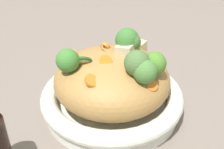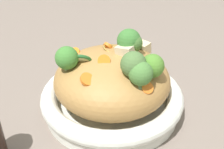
{
  "view_description": "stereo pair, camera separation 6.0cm",
  "coord_description": "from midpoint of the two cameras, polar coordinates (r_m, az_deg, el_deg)",
  "views": [
    {
      "loc": [
        -0.11,
        0.5,
        0.4
      ],
      "look_at": [
        0.0,
        0.0,
        0.09
      ],
      "focal_mm": 44.18,
      "sensor_mm": 36.0,
      "label": 1
    },
    {
      "loc": [
        -0.16,
        0.48,
        0.4
      ],
      "look_at": [
        0.0,
        0.0,
        0.09
      ],
      "focal_mm": 44.18,
      "sensor_mm": 36.0,
      "label": 2
    }
  ],
  "objects": [
    {
      "name": "chicken_chunks",
      "position": [
        0.6,
        -1.51,
        4.61
      ],
      "size": [
        0.18,
        0.16,
        0.05
      ],
      "color": "beige",
      "rests_on": "serving_bowl"
    },
    {
      "name": "carrot_coins",
      "position": [
        0.56,
        -5.56,
        1.92
      ],
      "size": [
        0.22,
        0.15,
        0.05
      ],
      "color": "orange",
      "rests_on": "serving_bowl"
    },
    {
      "name": "broccoli_florets",
      "position": [
        0.55,
        -0.15,
        3.61
      ],
      "size": [
        0.23,
        0.16,
        0.08
      ],
      "color": "#9AAC73",
      "rests_on": "serving_bowl"
    },
    {
      "name": "serving_bowl",
      "position": [
        0.63,
        -2.71,
        -5.05
      ],
      "size": [
        0.32,
        0.32,
        0.06
      ],
      "color": "white",
      "rests_on": "ground_plane"
    },
    {
      "name": "ground_plane",
      "position": [
        0.65,
        -2.64,
        -7.18
      ],
      "size": [
        3.0,
        3.0,
        0.0
      ],
      "primitive_type": "plane",
      "color": "slate"
    },
    {
      "name": "noodle_heap",
      "position": [
        0.6,
        -2.83,
        -1.05
      ],
      "size": [
        0.25,
        0.25,
        0.13
      ],
      "color": "#AE8045",
      "rests_on": "serving_bowl"
    },
    {
      "name": "zucchini_slices",
      "position": [
        0.6,
        -3.64,
        4.5
      ],
      "size": [
        0.14,
        0.17,
        0.04
      ],
      "color": "beige",
      "rests_on": "serving_bowl"
    }
  ]
}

